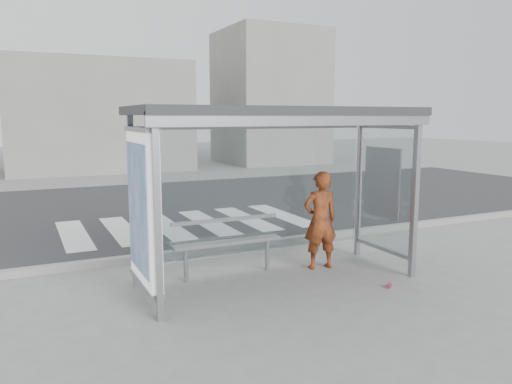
# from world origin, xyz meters

# --- Properties ---
(ground) EXTENTS (80.00, 80.00, 0.00)m
(ground) POSITION_xyz_m (0.00, 0.00, 0.00)
(ground) COLOR slate
(ground) RESTS_ON ground
(road) EXTENTS (30.00, 10.00, 0.01)m
(road) POSITION_xyz_m (0.00, 7.00, 0.00)
(road) COLOR #29292C
(road) RESTS_ON ground
(curb) EXTENTS (30.00, 0.18, 0.12)m
(curb) POSITION_xyz_m (0.00, 1.95, 0.06)
(curb) COLOR gray
(curb) RESTS_ON ground
(crosswalk) EXTENTS (5.55, 3.00, 0.00)m
(crosswalk) POSITION_xyz_m (0.00, 4.50, 0.00)
(crosswalk) COLOR silver
(crosswalk) RESTS_ON ground
(bus_shelter) EXTENTS (4.25, 1.65, 2.62)m
(bus_shelter) POSITION_xyz_m (-0.37, 0.06, 1.98)
(bus_shelter) COLOR gray
(bus_shelter) RESTS_ON ground
(building_center) EXTENTS (8.00, 5.00, 5.00)m
(building_center) POSITION_xyz_m (0.00, 18.00, 2.50)
(building_center) COLOR gray
(building_center) RESTS_ON ground
(building_right) EXTENTS (5.00, 5.00, 7.00)m
(building_right) POSITION_xyz_m (9.00, 18.00, 3.50)
(building_right) COLOR gray
(building_right) RESTS_ON ground
(person) EXTENTS (0.63, 0.45, 1.61)m
(person) POSITION_xyz_m (0.94, 0.31, 0.81)
(person) COLOR orange
(person) RESTS_ON ground
(bench) EXTENTS (1.77, 0.22, 0.91)m
(bench) POSITION_xyz_m (-0.58, 0.58, 0.54)
(bench) COLOR slate
(bench) RESTS_ON ground
(soda_can) EXTENTS (0.14, 0.12, 0.07)m
(soda_can) POSITION_xyz_m (1.33, -0.96, 0.03)
(soda_can) COLOR #C63A74
(soda_can) RESTS_ON ground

